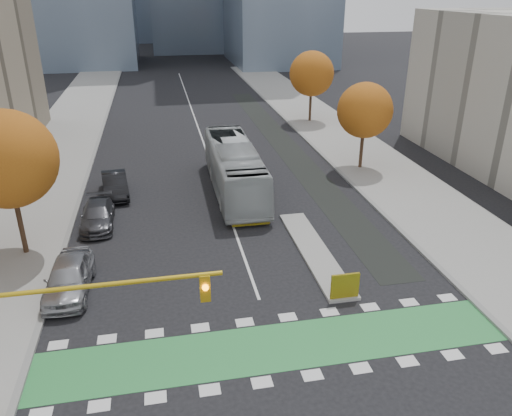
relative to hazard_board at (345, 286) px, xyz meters
name	(u,v)px	position (x,y,z in m)	size (l,w,h in m)	color
ground	(285,372)	(-4.00, -4.20, -0.80)	(300.00, 300.00, 0.00)	black
sidewalk_west	(29,200)	(-17.50, 15.80, -0.73)	(7.00, 120.00, 0.15)	gray
sidewalk_east	(387,175)	(9.50, 15.80, -0.73)	(7.00, 120.00, 0.15)	gray
curb_west	(81,197)	(-14.00, 15.80, -0.73)	(0.30, 120.00, 0.16)	gray
curb_east	(345,178)	(6.00, 15.80, -0.73)	(0.30, 120.00, 0.16)	gray
bike_crossing	(276,347)	(-4.00, -2.70, -0.79)	(20.00, 3.00, 0.01)	#2D8A41
centre_line	(196,123)	(-4.00, 35.80, -0.80)	(0.15, 70.00, 0.01)	silver
bike_lane_paint	(284,144)	(3.50, 25.80, -0.80)	(2.50, 50.00, 0.01)	black
median_island	(314,251)	(0.00, 4.80, -0.72)	(1.60, 10.00, 0.16)	gray
hazard_board	(345,286)	(0.00, 0.00, 0.00)	(1.40, 0.12, 1.30)	yellow
tree_west	(7,159)	(-16.00, 7.80, 4.82)	(5.20, 5.20, 8.22)	#332114
tree_east_near	(365,110)	(8.00, 17.80, 4.06)	(4.40, 4.40, 7.08)	#332114
tree_east_far	(312,74)	(8.50, 33.80, 4.44)	(4.80, 4.80, 7.65)	#332114
traffic_signal_west	(53,319)	(-11.93, -4.71, 3.23)	(8.53, 0.56, 5.20)	#BF9914
bus	(234,168)	(-2.97, 14.89, 1.01)	(3.04, 12.98, 3.61)	#B1B7B9
parked_car_a	(69,277)	(-13.00, 3.31, 0.06)	(2.02, 5.03, 1.71)	#A9AAAF
parked_car_b	(115,185)	(-11.54, 15.84, -0.01)	(1.68, 4.82, 1.59)	black
parked_car_c	(97,215)	(-12.33, 10.84, -0.10)	(1.96, 4.82, 1.40)	#434348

